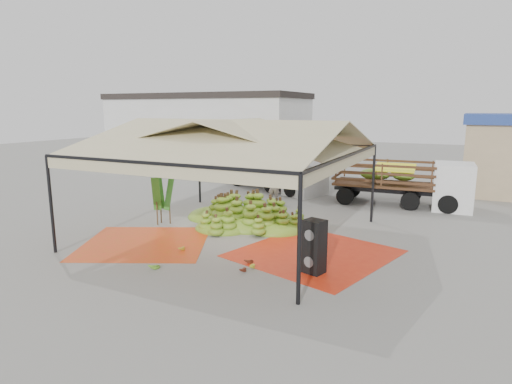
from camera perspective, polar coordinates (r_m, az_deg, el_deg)
The scene contains 17 objects.
ground at distance 15.09m, azimuth -3.23°, elevation -5.77°, with size 90.00×90.00×0.00m, color slate.
canopy_tent at distance 14.48m, azimuth -3.38°, elevation 6.83°, with size 8.10×8.10×4.00m.
building_white at distance 31.65m, azimuth -6.55°, elevation 8.03°, with size 14.30×6.30×5.40m.
tarp_left at distance 14.69m, azimuth -14.57°, elevation -6.57°, with size 3.94×3.75×0.01m, color red.
tarp_right at distance 13.35m, azimuth 7.80°, elevation -8.10°, with size 4.11×4.32×0.01m, color red.
banana_heap at distance 16.37m, azimuth -1.54°, elevation -2.33°, with size 5.34×4.38×1.14m, color #547E1A.
hand_yellow_a at distance 13.72m, azimuth -10.12°, elevation -7.27°, with size 0.40×0.33×0.18m, color gold.
hand_yellow_b at distance 12.05m, azimuth -0.90°, elevation -9.73°, with size 0.40×0.33×0.18m, color gold.
hand_red_a at distance 12.48m, azimuth -1.07°, elevation -9.00°, with size 0.39×0.32×0.18m, color #582C14.
hand_red_b at distance 11.84m, azimuth -2.08°, elevation -10.12°, with size 0.40×0.33×0.18m, color #531F13.
hand_green at distance 12.39m, azimuth -13.49°, elevation -9.40°, with size 0.43×0.35×0.20m, color #42861C.
hanging_bunches at distance 14.93m, azimuth -3.12°, elevation 4.34°, with size 3.24×0.24×0.20m.
speaker_stack at distance 11.63m, azimuth 7.76°, elevation -7.23°, with size 0.64×0.59×1.47m.
banana_leaves at distance 16.99m, azimuth -11.41°, elevation -4.05°, with size 0.96×1.36×3.70m, color #27701D, non-canonical shape.
vendor at distance 20.05m, azimuth 2.39°, elevation 0.71°, with size 0.55×0.36×1.52m, color gray.
truck_left at distance 23.14m, azimuth 3.12°, elevation 3.28°, with size 6.14×4.00×2.00m.
truck_right at distance 20.52m, azimuth 19.48°, elevation 1.72°, with size 6.04×2.39×2.04m.
Camera 1 is at (7.17, -12.53, 4.38)m, focal length 30.00 mm.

